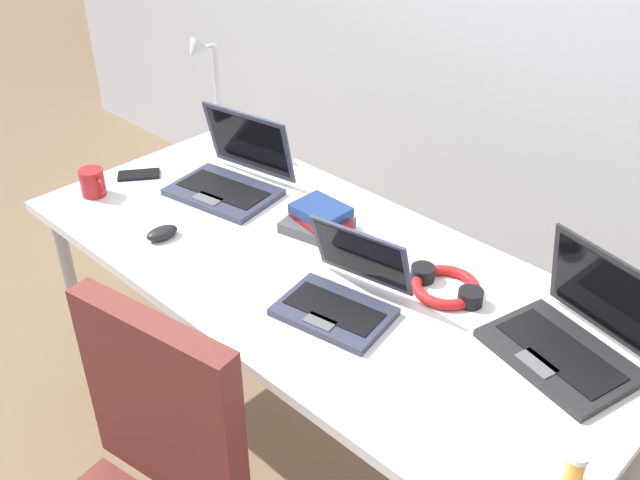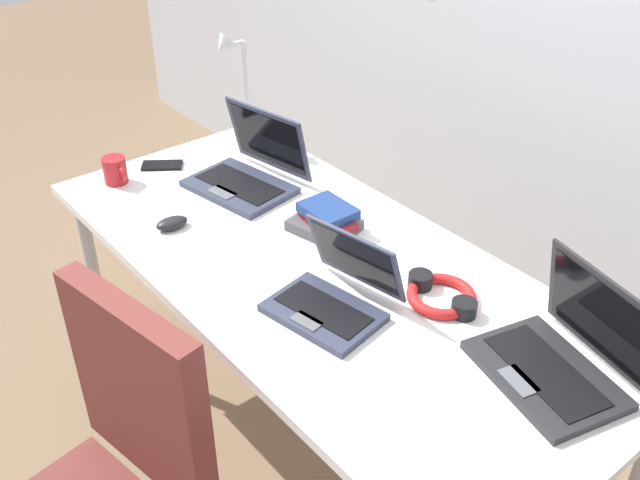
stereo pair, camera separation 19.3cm
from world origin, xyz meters
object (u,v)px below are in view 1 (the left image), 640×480
object	(u,v)px
headphones	(446,286)
coffee_mug	(93,183)
laptop_back_left	(231,176)
laptop_mid_desk	(342,294)
pill_bottle	(575,468)
book_stack	(319,220)
computer_mouse	(162,233)
desk_lamp	(210,92)
laptop_by_keyboard	(574,336)
cell_phone	(139,175)

from	to	relation	value
headphones	coffee_mug	size ratio (longest dim) A/B	1.89
laptop_back_left	laptop_mid_desk	size ratio (longest dim) A/B	1.19
pill_bottle	book_stack	bearing A→B (deg)	162.46
laptop_back_left	computer_mouse	distance (m)	0.34
desk_lamp	computer_mouse	size ratio (longest dim) A/B	4.17
desk_lamp	laptop_mid_desk	size ratio (longest dim) A/B	1.28
laptop_by_keyboard	headphones	world-z (taller)	laptop_by_keyboard
laptop_mid_desk	coffee_mug	distance (m)	0.96
laptop_mid_desk	book_stack	xyz separation A→B (m)	(-0.29, 0.22, -0.00)
laptop_back_left	cell_phone	bearing A→B (deg)	-151.91
laptop_by_keyboard	book_stack	world-z (taller)	laptop_by_keyboard
laptop_mid_desk	pill_bottle	distance (m)	0.68
headphones	book_stack	size ratio (longest dim) A/B	1.02
laptop_back_left	coffee_mug	distance (m)	0.43
desk_lamp	laptop_mid_desk	xyz separation A→B (m)	(0.97, -0.37, -0.16)
cell_phone	pill_bottle	bearing A→B (deg)	31.68
desk_lamp	pill_bottle	size ratio (longest dim) A/B	5.07
laptop_by_keyboard	cell_phone	world-z (taller)	laptop_by_keyboard
computer_mouse	pill_bottle	size ratio (longest dim) A/B	1.22
headphones	book_stack	world-z (taller)	book_stack
cell_phone	coffee_mug	xyz separation A→B (m)	(0.01, -0.17, 0.04)
laptop_mid_desk	coffee_mug	bearing A→B (deg)	-172.44
cell_phone	book_stack	xyz separation A→B (m)	(0.67, 0.17, 0.03)
pill_bottle	book_stack	distance (m)	1.01
laptop_by_keyboard	cell_phone	size ratio (longest dim) A/B	2.81
laptop_back_left	coffee_mug	bearing A→B (deg)	-131.35
laptop_back_left	pill_bottle	distance (m)	1.37
laptop_by_keyboard	computer_mouse	size ratio (longest dim) A/B	3.98
computer_mouse	coffee_mug	size ratio (longest dim) A/B	0.85
laptop_back_left	book_stack	bearing A→B (deg)	2.73
desk_lamp	laptop_back_left	bearing A→B (deg)	-29.37
desk_lamp	book_stack	xyz separation A→B (m)	(0.68, -0.15, -0.16)
laptop_back_left	laptop_by_keyboard	bearing A→B (deg)	2.24
computer_mouse	headphones	xyz separation A→B (m)	(0.74, 0.36, -0.00)
laptop_by_keyboard	laptop_mid_desk	distance (m)	0.55
laptop_back_left	pill_bottle	size ratio (longest dim) A/B	4.70
laptop_by_keyboard	coffee_mug	size ratio (longest dim) A/B	3.38
laptop_back_left	coffee_mug	xyz separation A→B (m)	(-0.29, -0.33, -0.00)
laptop_mid_desk	book_stack	bearing A→B (deg)	143.42
laptop_by_keyboard	laptop_back_left	bearing A→B (deg)	-177.76
desk_lamp	cell_phone	xyz separation A→B (m)	(0.01, -0.33, -0.19)
desk_lamp	computer_mouse	xyz separation A→B (m)	(0.38, -0.50, -0.18)
laptop_by_keyboard	cell_phone	xyz separation A→B (m)	(-1.45, -0.20, -0.04)
laptop_by_keyboard	book_stack	size ratio (longest dim) A/B	1.82
headphones	laptop_mid_desk	bearing A→B (deg)	-122.22
desk_lamp	coffee_mug	size ratio (longest dim) A/B	3.54
book_stack	coffee_mug	world-z (taller)	coffee_mug
laptop_mid_desk	headphones	distance (m)	0.28
pill_bottle	laptop_mid_desk	bearing A→B (deg)	172.55
pill_bottle	coffee_mug	bearing A→B (deg)	-178.65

